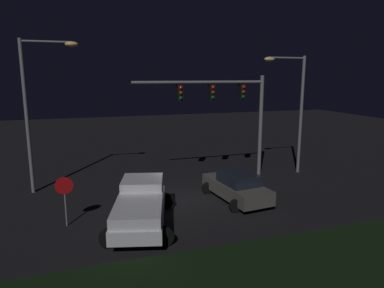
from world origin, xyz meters
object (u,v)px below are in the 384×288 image
traffic_signal_gantry (226,102)px  car_sedan (237,187)px  pickup_truck (141,203)px  street_lamp_right (293,100)px  street_lamp_left (37,98)px  stop_sign (65,192)px

traffic_signal_gantry → car_sedan: bearing=-104.4°
pickup_truck → street_lamp_right: bearing=-50.1°
pickup_truck → street_lamp_left: size_ratio=0.68×
car_sedan → street_lamp_right: street_lamp_right is taller
stop_sign → street_lamp_left: bearing=103.6°
pickup_truck → street_lamp_left: street_lamp_left is taller
street_lamp_right → stop_sign: bearing=-163.1°
car_sedan → traffic_signal_gantry: 5.67m
pickup_truck → stop_sign: (-3.14, 0.83, 0.56)m
pickup_truck → traffic_signal_gantry: (6.28, 5.20, 3.90)m
stop_sign → traffic_signal_gantry: bearing=24.9°
traffic_signal_gantry → pickup_truck: bearing=-140.4°
car_sedan → traffic_signal_gantry: bearing=-20.6°
traffic_signal_gantry → street_lamp_right: (4.76, -0.05, 0.04)m
car_sedan → street_lamp_right: (5.72, 3.68, 4.20)m
car_sedan → stop_sign: bearing=88.1°
street_lamp_left → stop_sign: 6.67m
traffic_signal_gantry → stop_sign: 10.91m
street_lamp_right → stop_sign: size_ratio=3.47×
traffic_signal_gantry → street_lamp_left: 10.78m
street_lamp_right → traffic_signal_gantry: bearing=179.4°
pickup_truck → street_lamp_left: (-4.44, 6.19, 4.31)m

